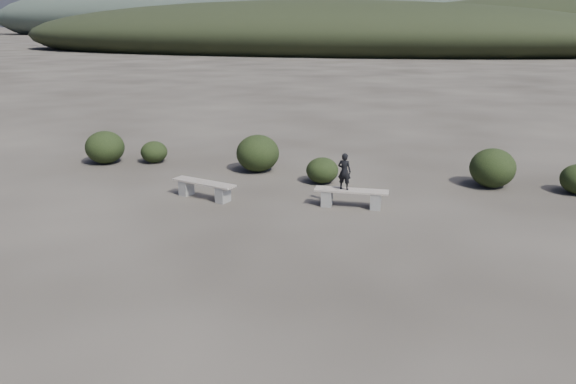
% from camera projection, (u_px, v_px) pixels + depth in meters
% --- Properties ---
extents(ground, '(1200.00, 1200.00, 0.00)m').
position_uv_depth(ground, '(202.00, 301.00, 10.08)').
color(ground, '#2A2521').
rests_on(ground, ground).
extents(bench_left, '(2.03, 0.87, 0.50)m').
position_uv_depth(bench_left, '(204.00, 188.00, 15.93)').
color(bench_left, slate).
rests_on(bench_left, ground).
extents(bench_right, '(2.02, 0.60, 0.50)m').
position_uv_depth(bench_right, '(351.00, 197.00, 15.17)').
color(bench_right, slate).
rests_on(bench_right, ground).
extents(seated_person, '(0.39, 0.28, 1.00)m').
position_uv_depth(seated_person, '(344.00, 171.00, 15.01)').
color(seated_person, black).
rests_on(seated_person, bench_right).
extents(shrub_a, '(0.94, 0.94, 0.77)m').
position_uv_depth(shrub_a, '(154.00, 152.00, 20.06)').
color(shrub_a, black).
rests_on(shrub_a, ground).
extents(shrub_b, '(1.44, 1.44, 1.24)m').
position_uv_depth(shrub_b, '(258.00, 153.00, 18.81)').
color(shrub_b, black).
rests_on(shrub_b, ground).
extents(shrub_c, '(1.01, 1.01, 0.81)m').
position_uv_depth(shrub_c, '(322.00, 170.00, 17.48)').
color(shrub_c, black).
rests_on(shrub_c, ground).
extents(shrub_d, '(1.36, 1.36, 1.19)m').
position_uv_depth(shrub_d, '(493.00, 168.00, 16.99)').
color(shrub_d, black).
rests_on(shrub_d, ground).
extents(shrub_f, '(1.37, 1.37, 1.16)m').
position_uv_depth(shrub_f, '(105.00, 147.00, 19.91)').
color(shrub_f, black).
rests_on(shrub_f, ground).
extents(mountain_ridges, '(500.00, 400.00, 56.00)m').
position_uv_depth(mountain_ridges, '(451.00, 12.00, 318.92)').
color(mountain_ridges, black).
rests_on(mountain_ridges, ground).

